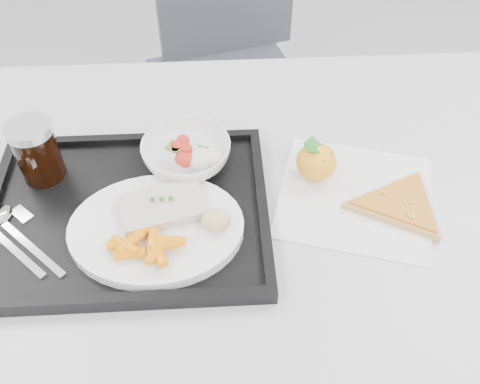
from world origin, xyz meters
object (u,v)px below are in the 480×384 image
object	(u,v)px
cola_glass	(36,150)
table	(215,220)
chair	(228,50)
salad_bowl	(186,154)
dinner_plate	(156,229)
pizza_slice	(400,205)
tangerine	(316,162)
tray	(128,213)

from	to	relation	value
cola_glass	table	bearing A→B (deg)	-10.11
chair	salad_bowl	world-z (taller)	chair
table	dinner_plate	bearing A→B (deg)	-135.77
dinner_plate	pizza_slice	xyz separation A→B (m)	(0.39, 0.04, -0.01)
table	dinner_plate	distance (m)	0.15
chair	dinner_plate	distance (m)	0.90
chair	tangerine	bearing A→B (deg)	-80.57
tangerine	cola_glass	bearing A→B (deg)	177.97
pizza_slice	tangerine	bearing A→B (deg)	147.30
tray	pizza_slice	world-z (taller)	tray
tangerine	table	bearing A→B (deg)	-168.89
dinner_plate	cola_glass	distance (m)	0.24
tray	table	bearing A→B (deg)	16.13
chair	cola_glass	world-z (taller)	chair
chair	pizza_slice	bearing A→B (deg)	-73.04
table	tangerine	distance (m)	0.21
dinner_plate	salad_bowl	world-z (taller)	salad_bowl
salad_bowl	cola_glass	xyz separation A→B (m)	(-0.24, -0.01, 0.03)
tray	cola_glass	xyz separation A→B (m)	(-0.15, 0.09, 0.06)
chair	pizza_slice	xyz separation A→B (m)	(0.25, -0.82, 0.22)
salad_bowl	pizza_slice	distance (m)	0.37
table	cola_glass	size ratio (longest dim) A/B	11.11
salad_bowl	pizza_slice	bearing A→B (deg)	-17.71
table	tray	xyz separation A→B (m)	(-0.14, -0.04, 0.08)
dinner_plate	pizza_slice	world-z (taller)	dinner_plate
cola_glass	tangerine	bearing A→B (deg)	-2.03
tray	cola_glass	distance (m)	0.18
chair	tangerine	size ratio (longest dim) A/B	10.88
table	dinner_plate	world-z (taller)	dinner_plate
cola_glass	tangerine	size ratio (longest dim) A/B	1.26
salad_bowl	cola_glass	bearing A→B (deg)	-177.03
table	chair	bearing A→B (deg)	86.07
salad_bowl	cola_glass	distance (m)	0.24
dinner_plate	cola_glass	xyz separation A→B (m)	(-0.20, 0.14, 0.05)
table	dinner_plate	xyz separation A→B (m)	(-0.09, -0.09, 0.09)
tray	salad_bowl	world-z (taller)	salad_bowl
tray	cola_glass	bearing A→B (deg)	148.25
cola_glass	pizza_slice	distance (m)	0.60
chair	salad_bowl	distance (m)	0.76
chair	cola_glass	size ratio (longest dim) A/B	8.61
salad_bowl	pizza_slice	world-z (taller)	salad_bowl
chair	pizza_slice	world-z (taller)	chair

